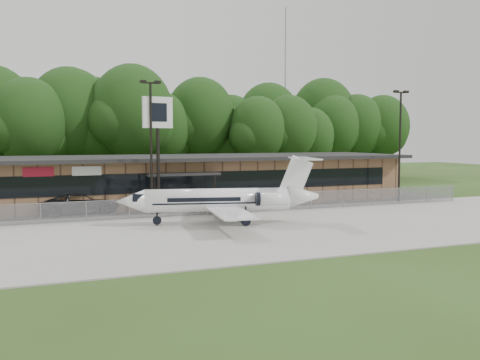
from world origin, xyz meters
name	(u,v)px	position (x,y,z in m)	size (l,w,h in m)	color
ground	(319,254)	(0.00, 0.00, 0.00)	(160.00, 160.00, 0.00)	#2C3F16
apron	(256,229)	(0.00, 8.00, 0.04)	(64.00, 18.00, 0.08)	#9E9B93
parking_lot	(203,207)	(0.00, 19.50, 0.03)	(50.00, 9.00, 0.06)	#383835
terminal	(188,179)	(0.00, 23.94, 2.18)	(41.00, 11.65, 4.30)	brown
fence	(220,205)	(0.00, 15.00, 0.78)	(46.00, 0.04, 1.52)	gray
treeline	(146,125)	(0.00, 42.00, 7.50)	(72.00, 12.00, 15.00)	#133912
radio_mast	(285,93)	(22.00, 48.00, 12.50)	(0.20, 0.20, 25.00)	gray
light_pole_mid	(151,137)	(-5.00, 16.50, 5.98)	(1.55, 0.30, 10.23)	black
light_pole_right	(400,137)	(18.00, 16.50, 5.98)	(1.55, 0.30, 10.23)	black
business_jet	(225,201)	(-1.29, 10.39, 1.68)	(13.85, 12.46, 4.69)	white
suv	(80,203)	(-10.03, 19.48, 0.84)	(2.80, 6.07, 1.69)	#272729
pole_sign	(158,125)	(-4.41, 16.79, 6.93)	(2.39, 0.60, 9.06)	black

